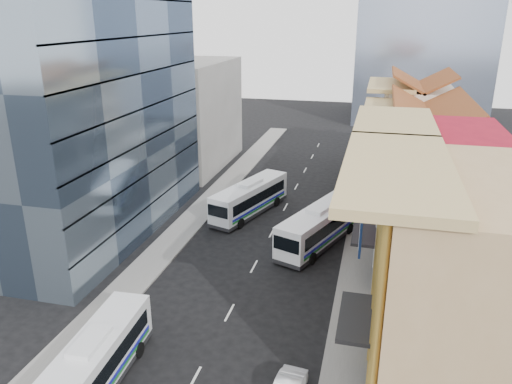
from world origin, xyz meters
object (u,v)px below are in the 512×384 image
(shophouse_tan, at_px, (458,283))
(bus_left_near, at_px, (93,364))
(bus_left_far, at_px, (250,197))
(bus_right, at_px, (320,225))
(office_tower, at_px, (78,72))

(shophouse_tan, distance_m, bus_left_near, 20.42)
(bus_left_near, height_order, bus_left_far, bus_left_far)
(shophouse_tan, height_order, bus_left_near, shophouse_tan)
(bus_left_far, relative_size, bus_right, 0.96)
(office_tower, distance_m, bus_left_far, 20.35)
(bus_left_near, xyz_separation_m, bus_left_far, (1.72, 27.34, 0.11))
(shophouse_tan, relative_size, office_tower, 0.47)
(shophouse_tan, bearing_deg, bus_right, 120.67)
(bus_right, bearing_deg, bus_left_far, 165.85)
(office_tower, xyz_separation_m, bus_left_far, (13.71, 7.23, -13.19))
(bus_right, bearing_deg, office_tower, -154.94)
(office_tower, bearing_deg, shophouse_tan, -24.30)
(bus_left_far, bearing_deg, office_tower, -134.08)
(bus_left_far, bearing_deg, shophouse_tan, -32.71)
(office_tower, height_order, bus_right, office_tower)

